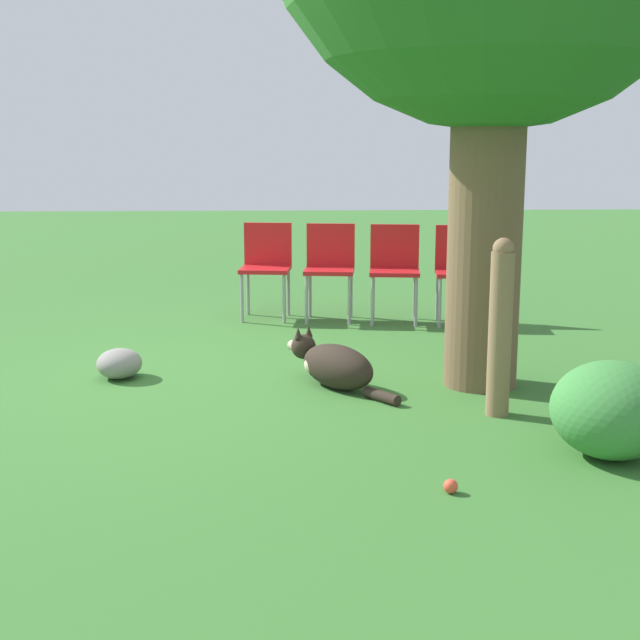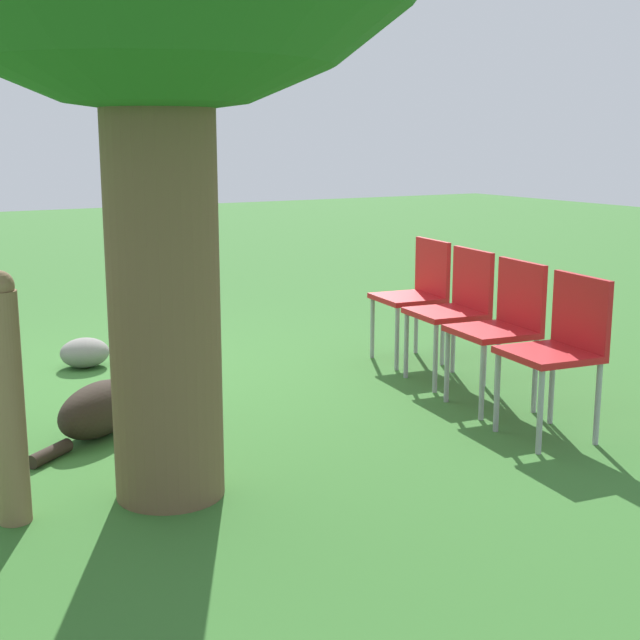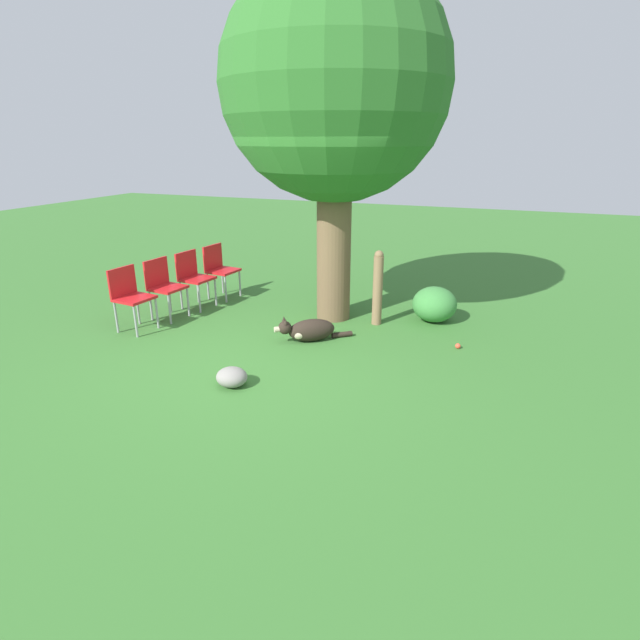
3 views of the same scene
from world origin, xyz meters
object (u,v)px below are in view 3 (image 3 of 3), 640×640
at_px(red_chair_0, 130,294).
at_px(tennis_ball, 458,346).
at_px(red_chair_1, 164,284).
at_px(red_chair_2, 193,275).
at_px(oak_tree, 335,87).
at_px(red_chair_3, 219,267).
at_px(fence_post, 378,288).
at_px(dog, 308,330).

relative_size(red_chair_0, tennis_ball, 12.70).
distance_m(red_chair_1, red_chair_2, 0.59).
relative_size(red_chair_1, tennis_ball, 12.70).
distance_m(red_chair_1, tennis_ball, 4.18).
bearing_deg(oak_tree, tennis_ball, -16.35).
bearing_deg(red_chair_2, red_chair_1, -93.74).
distance_m(red_chair_0, red_chair_1, 0.59).
distance_m(red_chair_2, red_chair_3, 0.59).
bearing_deg(red_chair_1, tennis_ball, 11.36).
xyz_separation_m(oak_tree, tennis_ball, (1.85, -0.54, -3.06)).
height_order(oak_tree, fence_post, oak_tree).
distance_m(fence_post, red_chair_0, 3.37).
distance_m(oak_tree, fence_post, 2.64).
distance_m(oak_tree, red_chair_1, 3.56).
height_order(fence_post, red_chair_3, fence_post).
height_order(oak_tree, red_chair_3, oak_tree).
xyz_separation_m(dog, red_chair_3, (-2.08, 1.25, 0.37)).
bearing_deg(red_chair_0, fence_post, 31.51).
height_order(dog, red_chair_0, red_chair_0).
bearing_deg(tennis_ball, dog, -166.62).
xyz_separation_m(oak_tree, red_chair_1, (-2.29, -0.88, -2.58)).
distance_m(dog, red_chair_1, 2.33).
relative_size(oak_tree, red_chair_3, 5.34).
distance_m(dog, red_chair_3, 2.46).
bearing_deg(dog, red_chair_3, -68.97).
bearing_deg(tennis_ball, red_chair_0, -167.86).
xyz_separation_m(red_chair_0, red_chair_1, (0.11, 0.58, 0.00)).
xyz_separation_m(dog, fence_post, (0.66, 0.94, 0.39)).
xyz_separation_m(dog, tennis_ball, (1.85, 0.44, -0.11)).
height_order(dog, fence_post, fence_post).
bearing_deg(fence_post, red_chair_3, 173.50).
relative_size(dog, tennis_ball, 12.77).
height_order(red_chair_0, red_chair_1, same).
distance_m(fence_post, red_chair_2, 2.86).
height_order(red_chair_2, red_chair_3, same).
xyz_separation_m(oak_tree, red_chair_0, (-2.39, -1.46, -2.58)).
xyz_separation_m(red_chair_1, red_chair_3, (0.21, 1.15, 0.00)).
height_order(fence_post, red_chair_0, fence_post).
relative_size(fence_post, red_chair_3, 1.22).
xyz_separation_m(dog, red_chair_1, (-2.29, 0.10, 0.37)).
height_order(dog, tennis_ball, dog).
xyz_separation_m(red_chair_1, red_chair_2, (0.11, 0.58, 0.00)).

